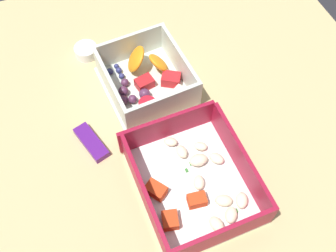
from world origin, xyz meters
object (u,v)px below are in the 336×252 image
at_px(fruit_bowl, 147,79).
at_px(candy_bar, 91,142).
at_px(paper_cup_liner, 86,51).
at_px(pasta_container, 194,182).

distance_m(fruit_bowl, candy_bar, 0.14).
distance_m(fruit_bowl, paper_cup_liner, 0.14).
bearing_deg(pasta_container, fruit_bowl, -0.70).
bearing_deg(fruit_bowl, pasta_container, -179.54).
relative_size(candy_bar, paper_cup_liner, 1.70).
xyz_separation_m(candy_bar, paper_cup_liner, (0.19, -0.04, 0.00)).
bearing_deg(paper_cup_liner, candy_bar, 167.30).
distance_m(pasta_container, candy_bar, 0.17).
distance_m(pasta_container, paper_cup_liner, 0.32).
height_order(candy_bar, paper_cup_liner, paper_cup_liner).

